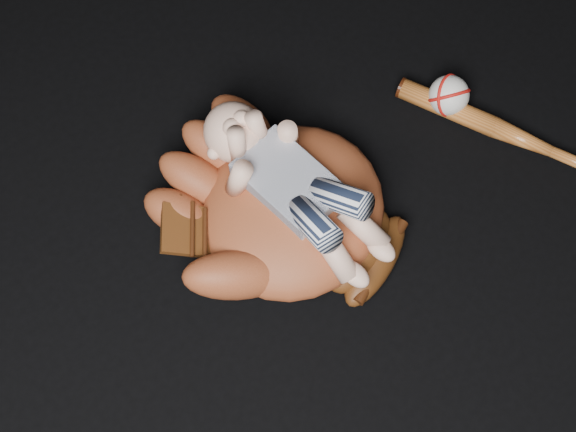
{
  "coord_description": "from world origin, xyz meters",
  "views": [
    {
      "loc": [
        -0.49,
        -0.36,
        1.26
      ],
      "look_at": [
        -0.17,
        0.04,
        0.08
      ],
      "focal_mm": 50.0,
      "sensor_mm": 36.0,
      "label": 1
    }
  ],
  "objects_px": {
    "newborn_baby": "(302,191)",
    "baseball_bat": "(506,132)",
    "baseball": "(449,95)",
    "baseball_glove": "(293,206)"
  },
  "relations": [
    {
      "from": "baseball",
      "to": "newborn_baby",
      "type": "bearing_deg",
      "value": -178.07
    },
    {
      "from": "newborn_baby",
      "to": "baseball_glove",
      "type": "bearing_deg",
      "value": 142.77
    },
    {
      "from": "baseball_glove",
      "to": "newborn_baby",
      "type": "height_order",
      "value": "newborn_baby"
    },
    {
      "from": "newborn_baby",
      "to": "baseball",
      "type": "xyz_separation_m",
      "value": [
        0.35,
        0.01,
        -0.09
      ]
    },
    {
      "from": "newborn_baby",
      "to": "baseball_bat",
      "type": "height_order",
      "value": "newborn_baby"
    },
    {
      "from": "baseball",
      "to": "baseball_glove",
      "type": "bearing_deg",
      "value": -179.25
    },
    {
      "from": "newborn_baby",
      "to": "baseball_bat",
      "type": "bearing_deg",
      "value": -20.71
    },
    {
      "from": "baseball_glove",
      "to": "baseball_bat",
      "type": "xyz_separation_m",
      "value": [
        0.4,
        -0.11,
        -0.05
      ]
    },
    {
      "from": "newborn_baby",
      "to": "baseball_bat",
      "type": "distance_m",
      "value": 0.41
    },
    {
      "from": "newborn_baby",
      "to": "baseball",
      "type": "relative_size",
      "value": 5.08
    }
  ]
}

